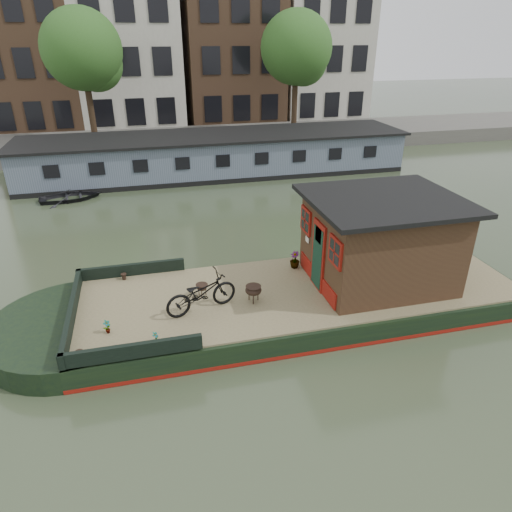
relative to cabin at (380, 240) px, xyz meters
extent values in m
plane|color=#2E3C26|center=(-2.19, 0.00, -1.88)|extent=(120.00, 120.00, 0.00)
cube|color=black|center=(-2.19, 0.00, -1.58)|extent=(12.00, 4.00, 0.60)
cylinder|color=black|center=(-8.19, 0.00, -1.58)|extent=(4.00, 4.00, 0.60)
cube|color=maroon|center=(-2.19, 0.00, -1.82)|extent=(12.02, 4.02, 0.10)
cube|color=olive|center=(-2.19, 0.00, -1.25)|extent=(11.80, 3.80, 0.05)
cube|color=black|center=(-8.11, 0.00, -1.05)|extent=(0.12, 4.00, 0.35)
cube|color=black|center=(-6.69, 1.92, -1.05)|extent=(3.00, 0.12, 0.35)
cube|color=black|center=(-6.69, -1.92, -1.05)|extent=(3.00, 0.12, 0.35)
cube|color=black|center=(0.01, 0.00, -0.08)|extent=(3.50, 3.00, 2.30)
cube|color=black|center=(0.01, 0.00, 1.13)|extent=(4.00, 3.50, 0.12)
cube|color=maroon|center=(-1.77, 0.00, -0.28)|extent=(0.06, 0.80, 1.90)
cube|color=black|center=(-1.79, 0.00, -0.33)|extent=(0.04, 0.64, 1.70)
cube|color=maroon|center=(-1.77, -1.05, 0.32)|extent=(0.06, 0.72, 0.72)
cube|color=maroon|center=(-1.77, 1.05, 0.32)|extent=(0.06, 0.72, 0.72)
imported|color=black|center=(-4.98, -0.41, -0.74)|extent=(1.98, 1.16, 0.98)
imported|color=maroon|center=(-7.25, -0.86, -1.06)|extent=(0.22, 0.21, 0.35)
imported|color=maroon|center=(-1.99, 1.24, -0.97)|extent=(0.38, 0.38, 0.51)
imported|color=brown|center=(-6.18, -1.58, -1.06)|extent=(0.19, 0.21, 0.34)
cylinder|color=black|center=(-6.91, 1.70, -1.14)|extent=(0.16, 0.16, 0.18)
cylinder|color=black|center=(-7.79, -1.70, -1.12)|extent=(0.18, 0.18, 0.21)
imported|color=black|center=(-9.46, 11.31, -1.60)|extent=(2.96, 2.32, 0.56)
cube|color=slate|center=(-2.19, 14.00, -0.88)|extent=(20.00, 4.00, 2.00)
cube|color=black|center=(-2.19, 14.00, 0.17)|extent=(20.40, 4.40, 0.12)
cube|color=black|center=(-2.19, 14.00, -1.76)|extent=(20.00, 4.05, 0.24)
cube|color=#47443F|center=(-2.19, 20.50, -1.43)|extent=(60.00, 6.00, 0.90)
cube|color=brown|center=(-12.69, 27.50, 5.62)|extent=(6.00, 8.00, 15.00)
cube|color=#B7B2A3|center=(-6.19, 27.50, 6.37)|extent=(7.00, 8.00, 16.50)
cube|color=brown|center=(1.31, 27.50, 5.87)|extent=(7.00, 8.00, 15.50)
cube|color=#B7B2A3|center=(8.31, 27.50, 6.12)|extent=(6.50, 8.00, 16.00)
cylinder|color=#332316|center=(-8.69, 19.00, 1.02)|extent=(0.36, 0.36, 4.00)
sphere|color=#274D19|center=(-8.69, 19.00, 4.22)|extent=(4.40, 4.40, 4.40)
sphere|color=#274D19|center=(-8.09, 19.30, 3.42)|extent=(3.00, 3.00, 3.00)
cylinder|color=#332316|center=(3.81, 19.00, 1.02)|extent=(0.36, 0.36, 4.00)
sphere|color=#274D19|center=(3.81, 19.00, 4.22)|extent=(4.40, 4.40, 4.40)
sphere|color=#274D19|center=(4.41, 19.30, 3.42)|extent=(3.00, 3.00, 3.00)
camera|label=1|loc=(-6.01, -10.17, 5.07)|focal=32.00mm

